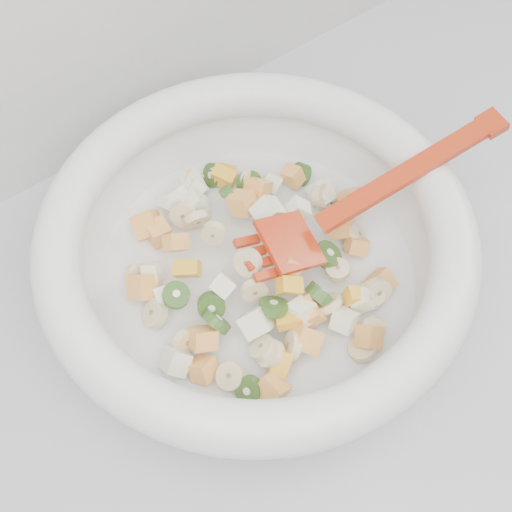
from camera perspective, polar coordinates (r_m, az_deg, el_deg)
counter at (r=1.07m, az=7.01°, el=-11.99°), size 2.00×0.60×0.90m
mixing_bowl at (r=0.58m, az=0.03°, el=0.61°), size 0.43×0.39×0.13m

